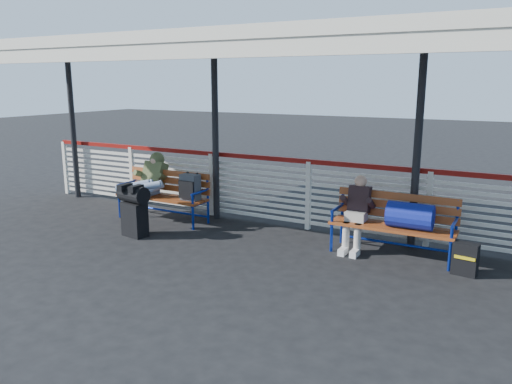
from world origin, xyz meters
The scene contains 9 objects.
ground centered at (0.00, 0.00, 0.00)m, with size 60.00×60.00×0.00m, color black.
fence centered at (0.00, 1.90, 0.66)m, with size 12.08×0.08×1.24m.
canopy centered at (0.00, 0.87, 3.04)m, with size 12.60×3.60×3.16m.
luggage_stack centered at (-2.39, 0.15, 0.47)m, with size 0.56×0.37×0.87m.
bench_left centered at (-2.38, 1.18, 0.60)m, with size 1.80×0.56×0.93m.
bench_right centered at (1.76, 1.23, 0.61)m, with size 1.80×0.56×0.92m.
traveler_man centered at (-2.73, 0.83, 0.72)m, with size 0.94×1.64×0.77m.
companion_person centered at (1.07, 1.23, 0.60)m, with size 0.32×0.66×1.15m.
suitcase_side centered at (2.67, 0.94, 0.22)m, with size 0.34×0.24×0.44m.
Camera 1 is at (3.22, -5.92, 2.54)m, focal length 35.00 mm.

